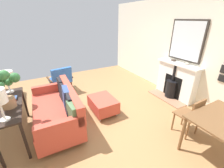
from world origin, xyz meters
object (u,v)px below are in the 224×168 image
object	(u,v)px
table_lamp_near_end	(5,76)
dining_chair_near_fireplace	(192,114)
armchair_accent	(61,78)
book_stack	(9,99)
console_table	(10,108)
sofa	(59,110)
potted_plant	(1,86)
fireplace	(175,82)
mantel_bowl_near	(174,60)
ottoman	(103,104)
mantel_bowl_far	(187,64)

from	to	relation	value
table_lamp_near_end	dining_chair_near_fireplace	distance (m)	3.69
armchair_accent	dining_chair_near_fireplace	world-z (taller)	dining_chair_near_fireplace
armchair_accent	book_stack	size ratio (longest dim) A/B	2.87
console_table	table_lamp_near_end	world-z (taller)	table_lamp_near_end
sofa	potted_plant	size ratio (longest dim) A/B	2.53
sofa	fireplace	bearing A→B (deg)	174.68
sofa	armchair_accent	world-z (taller)	sofa
console_table	dining_chair_near_fireplace	distance (m)	3.37
potted_plant	book_stack	xyz separation A→B (m)	(0.01, -0.26, -0.38)
mantel_bowl_near	sofa	xyz separation A→B (m)	(3.25, -0.08, -0.68)
potted_plant	fireplace	bearing A→B (deg)	177.39
table_lamp_near_end	ottoman	bearing A→B (deg)	163.21
console_table	table_lamp_near_end	bearing A→B (deg)	-90.00
mantel_bowl_near	fireplace	bearing A→B (deg)	79.07
sofa	ottoman	bearing A→B (deg)	178.11
console_table	potted_plant	xyz separation A→B (m)	(-0.01, 0.12, 0.50)
armchair_accent	potted_plant	distance (m)	2.24
fireplace	dining_chair_near_fireplace	world-z (taller)	fireplace
sofa	dining_chair_near_fireplace	distance (m)	2.67
mantel_bowl_near	console_table	xyz separation A→B (m)	(4.06, -0.09, -0.39)
sofa	book_stack	distance (m)	0.91
armchair_accent	table_lamp_near_end	world-z (taller)	table_lamp_near_end
sofa	armchair_accent	distance (m)	1.69
sofa	potted_plant	world-z (taller)	potted_plant
console_table	book_stack	bearing A→B (deg)	-91.03
fireplace	sofa	world-z (taller)	fireplace
table_lamp_near_end	dining_chair_near_fireplace	bearing A→B (deg)	145.51
mantel_bowl_near	armchair_accent	distance (m)	3.41
fireplace	potted_plant	world-z (taller)	potted_plant
mantel_bowl_near	book_stack	bearing A→B (deg)	-3.21
fireplace	table_lamp_near_end	size ratio (longest dim) A/B	2.81
mantel_bowl_far	table_lamp_near_end	world-z (taller)	table_lamp_near_end
ottoman	console_table	bearing A→B (deg)	-1.13
dining_chair_near_fireplace	sofa	bearing A→B (deg)	-35.15
sofa	ottoman	xyz separation A→B (m)	(-1.02, 0.03, -0.14)
mantel_bowl_near	ottoman	world-z (taller)	mantel_bowl_near
mantel_bowl_far	sofa	bearing A→B (deg)	-8.89
sofa	console_table	distance (m)	0.86
mantel_bowl_near	table_lamp_near_end	distance (m)	4.10
fireplace	sofa	size ratio (longest dim) A/B	0.73
ottoman	table_lamp_near_end	xyz separation A→B (m)	(1.83, -0.55, 0.87)
console_table	fireplace	bearing A→B (deg)	175.71
potted_plant	book_stack	world-z (taller)	potted_plant
armchair_accent	potted_plant	xyz separation A→B (m)	(1.17, 1.77, 0.72)
mantel_bowl_far	mantel_bowl_near	bearing A→B (deg)	-90.00
sofa	console_table	world-z (taller)	sofa
mantel_bowl_far	dining_chair_near_fireplace	distance (m)	1.59
mantel_bowl_far	armchair_accent	bearing A→B (deg)	-36.93
fireplace	ottoman	size ratio (longest dim) A/B	1.71
table_lamp_near_end	dining_chair_near_fireplace	xyz separation A→B (m)	(-2.99, 2.06, -0.62)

